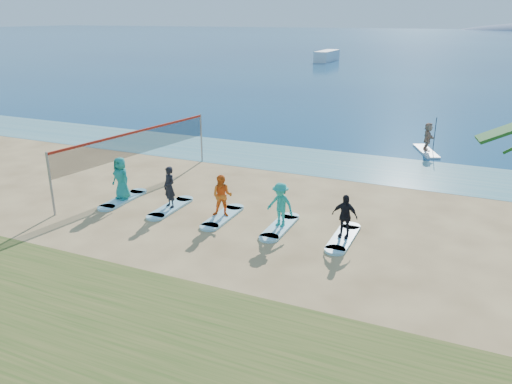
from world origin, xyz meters
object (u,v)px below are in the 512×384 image
at_px(volleyball_net, 137,143).
at_px(surfboard_2, 223,217).
at_px(student_3, 280,205).
at_px(surfboard_4, 343,238).
at_px(surfboard_0, 123,199).
at_px(student_0, 121,178).
at_px(surfboard_3, 280,227).
at_px(student_4, 345,216).
at_px(boat_offshore_a, 327,61).
at_px(student_1, 169,187).
at_px(paddleboarder, 428,137).
at_px(student_2, 222,196).
at_px(surfboard_1, 171,208).
at_px(paddleboard, 426,151).

xyz_separation_m(volleyball_net, surfboard_2, (5.35, -2.08, -1.86)).
xyz_separation_m(student_3, surfboard_4, (2.34, 0.00, -0.86)).
relative_size(surfboard_0, surfboard_4, 1.00).
bearing_deg(surfboard_2, student_0, 180.00).
distance_m(surfboard_3, student_4, 2.47).
height_order(surfboard_2, surfboard_4, same).
bearing_deg(boat_offshore_a, surfboard_0, -80.29).
height_order(surfboard_0, student_1, student_1).
xyz_separation_m(surfboard_0, student_4, (9.34, 0.00, 0.81)).
relative_size(boat_offshore_a, surfboard_0, 3.58).
distance_m(volleyball_net, surfboard_4, 10.40).
height_order(paddleboarder, student_4, paddleboarder).
distance_m(surfboard_0, student_1, 2.49).
distance_m(surfboard_3, student_3, 0.86).
xyz_separation_m(student_1, student_2, (2.34, 0.00, -0.02)).
bearing_deg(boat_offshore_a, surfboard_1, -78.40).
xyz_separation_m(volleyball_net, student_1, (3.01, -2.08, -0.99)).
relative_size(surfboard_0, surfboard_3, 1.00).
height_order(paddleboarder, boat_offshore_a, paddleboarder).
relative_size(surfboard_0, student_0, 1.25).
height_order(student_1, surfboard_4, student_1).
bearing_deg(boat_offshore_a, surfboard_2, -76.53).
xyz_separation_m(boat_offshore_a, surfboard_1, (13.71, -68.40, 0.04)).
distance_m(surfboard_2, surfboard_3, 2.34).
relative_size(student_2, surfboard_4, 0.73).
xyz_separation_m(surfboard_4, student_4, (0.00, 0.00, 0.81)).
height_order(paddleboarder, student_0, student_0).
bearing_deg(surfboard_0, boat_offshore_a, 99.44).
bearing_deg(paddleboard, surfboard_0, -150.95).
distance_m(student_1, student_4, 7.01).
xyz_separation_m(surfboard_0, student_1, (2.34, 0.00, 0.87)).
relative_size(student_0, student_1, 1.07).
bearing_deg(student_4, paddleboard, 88.65).
height_order(paddleboarder, student_3, student_3).
distance_m(student_0, surfboard_1, 2.51).
xyz_separation_m(volleyball_net, paddleboarder, (11.32, 11.16, -1.00)).
bearing_deg(student_0, paddleboarder, 62.36).
distance_m(surfboard_0, surfboard_4, 9.34).
bearing_deg(student_0, volleyball_net, 119.14).
relative_size(student_1, surfboard_3, 0.75).
relative_size(volleyball_net, surfboard_3, 4.08).
distance_m(student_0, student_4, 9.34).
bearing_deg(volleyball_net, boat_offshore_a, 99.16).
height_order(paddleboard, surfboard_3, paddleboard).
bearing_deg(volleyball_net, paddleboarder, 44.59).
relative_size(surfboard_0, student_4, 1.44).
bearing_deg(student_3, surfboard_2, -168.79).
relative_size(volleyball_net, student_2, 5.60).
bearing_deg(paddleboarder, boat_offshore_a, 6.08).
bearing_deg(student_0, surfboard_1, 11.17).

